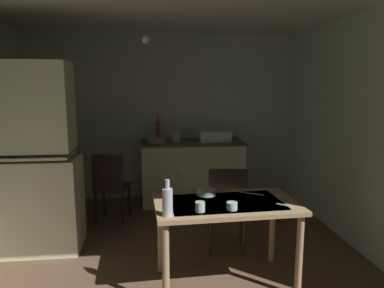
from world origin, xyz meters
TOP-DOWN VIEW (x-y plane):
  - ground_plane at (0.00, 0.00)m, footprint 4.91×4.91m
  - wall_back at (0.00, 1.76)m, footprint 4.01×0.10m
  - wall_right at (2.01, 0.00)m, footprint 0.10×3.53m
  - ceiling_slab at (0.00, 0.00)m, footprint 4.01×3.53m
  - hutch_cabinet at (-1.42, 0.06)m, footprint 1.02×0.52m
  - counter_cabinet at (0.42, 1.39)m, footprint 1.46×0.64m
  - sink_basin at (0.74, 1.39)m, footprint 0.44×0.34m
  - hand_pump at (-0.07, 1.44)m, footprint 0.05×0.27m
  - mixing_bowl_counter at (-0.09, 1.34)m, footprint 0.27×0.27m
  - stoneware_crock at (0.19, 1.39)m, footprint 0.13×0.13m
  - dining_table at (0.46, -0.80)m, footprint 1.23×0.75m
  - chair_far_side at (0.60, -0.23)m, footprint 0.46×0.46m
  - chair_by_counter at (-0.67, 0.73)m, footprint 0.46×0.46m
  - serving_bowl_wide at (0.33, -0.59)m, footprint 0.18×0.18m
  - teacup_mint at (0.21, -1.01)m, footprint 0.08×0.08m
  - mug_tall at (0.47, -0.99)m, footprint 0.09×0.09m
  - glass_bottle at (-0.04, -1.07)m, footprint 0.08×0.08m
  - table_knife at (0.74, -0.61)m, footprint 0.20×0.13m
  - teaspoon_near_bowl at (0.91, -0.94)m, footprint 0.10×0.10m
  - pendant_bulb at (-0.20, 0.13)m, footprint 0.08×0.08m

SIDE VIEW (x-z plane):
  - ground_plane at x=0.00m, z-range 0.00..0.00m
  - counter_cabinet at x=0.42m, z-range 0.00..0.90m
  - chair_by_counter at x=-0.67m, z-range 0.03..0.91m
  - chair_far_side at x=0.60m, z-range 0.02..0.93m
  - dining_table at x=0.46m, z-range 0.27..1.00m
  - table_knife at x=0.74m, z-range 0.73..0.74m
  - teaspoon_near_bowl at x=0.91m, z-range 0.73..0.74m
  - serving_bowl_wide at x=0.33m, z-range 0.73..0.78m
  - mug_tall at x=0.47m, z-range 0.73..0.80m
  - teacup_mint at x=0.21m, z-range 0.73..0.81m
  - glass_bottle at x=-0.04m, z-range 0.71..0.99m
  - hutch_cabinet at x=-1.42m, z-range -0.06..1.88m
  - mixing_bowl_counter at x=-0.09m, z-range 0.90..0.97m
  - stoneware_crock at x=0.19m, z-range 0.90..1.05m
  - sink_basin at x=0.74m, z-range 0.91..1.06m
  - hand_pump at x=-0.07m, z-range 0.88..1.27m
  - wall_back at x=0.00m, z-range 0.00..2.46m
  - wall_right at x=2.01m, z-range 0.00..2.46m
  - pendant_bulb at x=-0.20m, z-range 2.12..2.20m
  - ceiling_slab at x=0.00m, z-range 2.46..2.56m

